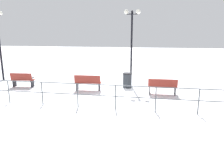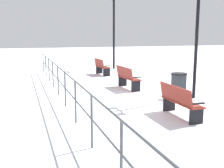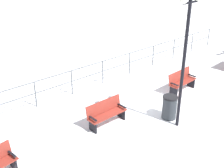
# 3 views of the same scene
# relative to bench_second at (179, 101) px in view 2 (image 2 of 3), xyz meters

# --- Properties ---
(ground_plane) EXTENTS (80.00, 80.00, 0.00)m
(ground_plane) POSITION_rel_bench_second_xyz_m (0.21, 2.21, -0.48)
(ground_plane) COLOR white
(ground_plane) RESTS_ON ground
(bench_second) EXTENTS (0.54, 1.62, 0.93)m
(bench_second) POSITION_rel_bench_second_xyz_m (0.00, 0.00, 0.00)
(bench_second) COLOR maroon
(bench_second) RESTS_ON ground
(bench_third) EXTENTS (0.59, 1.62, 0.97)m
(bench_third) POSITION_rel_bench_second_xyz_m (0.10, 4.42, 0.03)
(bench_third) COLOR maroon
(bench_third) RESTS_ON ground
(bench_fourth) EXTENTS (0.61, 1.47, 0.94)m
(bench_fourth) POSITION_rel_bench_second_xyz_m (0.21, 8.84, 0.01)
(bench_fourth) COLOR maroon
(bench_fourth) RESTS_ON ground
(lamppost_middle) EXTENTS (0.28, 1.02, 4.83)m
(lamppost_middle) POSITION_rel_bench_second_xyz_m (1.83, 1.97, 2.88)
(lamppost_middle) COLOR black
(lamppost_middle) RESTS_ON ground
(lamppost_far) EXTENTS (0.27, 1.00, 4.88)m
(lamppost_far) POSITION_rel_bench_second_xyz_m (1.83, 11.44, 2.71)
(lamppost_far) COLOR black
(lamppost_far) RESTS_ON ground
(waterfront_railing) EXTENTS (0.05, 18.02, 1.16)m
(waterfront_railing) POSITION_rel_bench_second_xyz_m (-2.92, 2.21, 0.29)
(waterfront_railing) COLOR #4C5156
(waterfront_railing) RESTS_ON ground
(trash_bin) EXTENTS (0.58, 0.58, 0.94)m
(trash_bin) POSITION_rel_bench_second_xyz_m (1.27, 2.15, -0.01)
(trash_bin) COLOR #2D3338
(trash_bin) RESTS_ON ground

